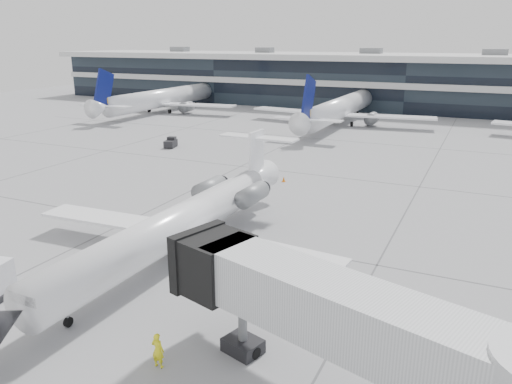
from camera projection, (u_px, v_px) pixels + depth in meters
The scene contains 9 objects.
ground at pixel (240, 240), 36.53m from camera, with size 220.00×220.00×0.00m, color gray.
terminal at pixel (413, 84), 106.13m from camera, with size 170.00×22.00×10.00m, color black.
bg_jet_left at pixel (165, 112), 102.40m from camera, with size 32.00×40.00×9.60m, color white, non-canonical shape.
bg_jet_center at pixel (341, 124), 87.43m from camera, with size 32.00×40.00×9.60m, color white, non-canonical shape.
regional_jet at pixel (179, 223), 33.41m from camera, with size 23.25×28.94×6.69m.
jet_bridge at pixel (365, 325), 18.33m from camera, with size 16.90×7.75×5.51m.
ramp_worker at pixel (158, 350), 22.15m from camera, with size 0.62×0.41×1.70m, color #FFF71A.
traffic_cone at pixel (284, 179), 51.56m from camera, with size 0.43×0.43×0.55m.
far_tug at pixel (171, 143), 68.07m from camera, with size 1.77×2.42×1.38m.
Camera 1 is at (15.41, -30.22, 14.04)m, focal length 35.00 mm.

